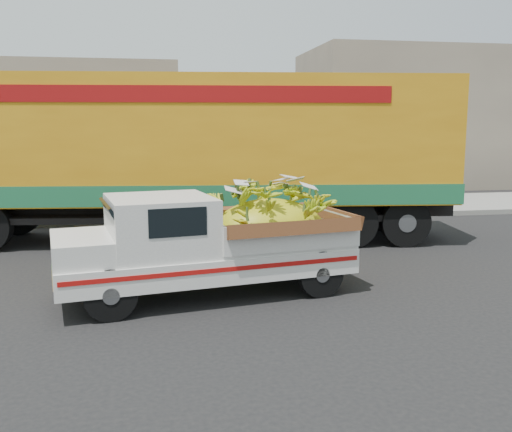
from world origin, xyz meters
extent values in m
plane|color=black|center=(0.00, 0.00, 0.00)|extent=(100.00, 100.00, 0.00)
cube|color=gray|center=(0.00, 6.17, 0.07)|extent=(60.00, 0.25, 0.15)
cube|color=gray|center=(0.00, 8.27, 0.07)|extent=(60.00, 4.00, 0.14)
cube|color=gray|center=(14.00, 15.17, 3.00)|extent=(14.00, 6.00, 6.00)
cylinder|color=black|center=(-0.58, -1.76, 0.37)|extent=(0.77, 0.35, 0.75)
cylinder|color=black|center=(-0.84, -0.35, 0.37)|extent=(0.77, 0.35, 0.75)
cylinder|color=black|center=(2.62, -1.18, 0.37)|extent=(0.77, 0.35, 0.75)
cylinder|color=black|center=(2.36, 0.23, 0.37)|extent=(0.77, 0.35, 0.75)
cube|color=silver|center=(0.84, -0.77, 0.55)|extent=(4.85, 2.47, 0.38)
cube|color=#A50F0C|center=(0.99, -1.60, 0.61)|extent=(4.46, 0.82, 0.07)
cube|color=silver|center=(-1.40, -1.18, 0.44)|extent=(0.39, 1.63, 0.14)
cube|color=silver|center=(-1.02, -1.11, 0.92)|extent=(1.10, 1.70, 0.35)
cube|color=silver|center=(0.14, -0.90, 1.18)|extent=(1.79, 1.85, 0.89)
cube|color=black|center=(0.38, -1.68, 1.35)|extent=(0.83, 0.16, 0.41)
cube|color=silver|center=(2.00, -0.56, 0.99)|extent=(2.53, 2.05, 0.50)
ellipsoid|color=gold|center=(1.91, -0.58, 0.89)|extent=(2.25, 1.68, 1.26)
cylinder|color=black|center=(5.60, 2.17, 0.55)|extent=(1.13, 0.45, 1.10)
cylinder|color=black|center=(5.83, 4.16, 0.55)|extent=(1.13, 0.45, 1.10)
cylinder|color=black|center=(4.40, 2.31, 0.55)|extent=(1.13, 0.45, 1.10)
cylinder|color=black|center=(4.64, 4.30, 0.55)|extent=(1.13, 0.45, 1.10)
cylinder|color=black|center=(-3.30, 5.24, 0.55)|extent=(1.13, 0.45, 1.10)
cube|color=black|center=(1.05, 3.72, 0.78)|extent=(12.03, 2.41, 0.36)
cube|color=orange|center=(1.05, 3.72, 2.38)|extent=(11.97, 3.87, 2.84)
cube|color=#1C633B|center=(1.05, 3.72, 1.21)|extent=(12.04, 3.90, 0.45)
cube|color=maroon|center=(0.90, 2.47, 3.35)|extent=(8.34, 1.01, 0.35)
camera|label=1|loc=(0.07, -9.66, 2.70)|focal=40.00mm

